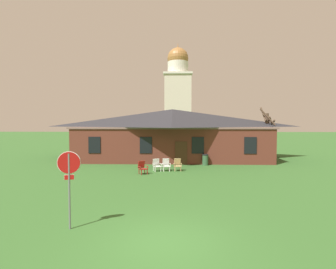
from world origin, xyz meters
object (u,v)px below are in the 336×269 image
object	(u,v)px
lawn_chair_near_door	(157,165)
lawn_chair_middle	(178,164)
trash_bin	(205,160)
lawn_chair_by_porch	(142,167)
stop_sign	(69,174)
lawn_chair_left_end	(166,165)

from	to	relation	value
lawn_chair_near_door	lawn_chair_middle	world-z (taller)	same
lawn_chair_middle	trash_bin	world-z (taller)	trash_bin
lawn_chair_by_porch	lawn_chair_middle	bearing A→B (deg)	28.03
lawn_chair_middle	trash_bin	distance (m)	3.71
stop_sign	trash_bin	bearing A→B (deg)	65.95
lawn_chair_left_end	lawn_chair_middle	bearing A→B (deg)	4.98
stop_sign	lawn_chair_middle	bearing A→B (deg)	71.32
lawn_chair_by_porch	lawn_chair_left_end	xyz separation A→B (m)	(1.70, 1.31, 0.00)
lawn_chair_near_door	lawn_chair_left_end	world-z (taller)	same
lawn_chair_near_door	trash_bin	size ratio (longest dim) A/B	0.98
lawn_chair_by_porch	trash_bin	size ratio (longest dim) A/B	0.98
lawn_chair_near_door	trash_bin	world-z (taller)	trash_bin
stop_sign	lawn_chair_middle	size ratio (longest dim) A/B	2.90
lawn_chair_middle	trash_bin	bearing A→B (deg)	48.08
lawn_chair_by_porch	lawn_chair_middle	distance (m)	2.95
stop_sign	lawn_chair_left_end	world-z (taller)	stop_sign
trash_bin	lawn_chair_near_door	bearing A→B (deg)	-144.16
lawn_chair_by_porch	trash_bin	world-z (taller)	trash_bin
lawn_chair_left_end	lawn_chair_near_door	bearing A→B (deg)	-169.91
lawn_chair_middle	lawn_chair_by_porch	bearing A→B (deg)	-151.97
lawn_chair_near_door	trash_bin	xyz separation A→B (m)	(4.12, 2.97, -0.00)
lawn_chair_left_end	trash_bin	world-z (taller)	trash_bin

